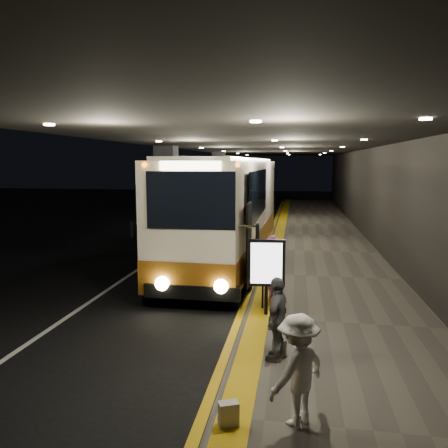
% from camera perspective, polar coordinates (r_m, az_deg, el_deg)
% --- Properties ---
extents(ground, '(90.00, 90.00, 0.00)m').
position_cam_1_polar(ground, '(13.96, -6.15, -7.56)').
color(ground, black).
extents(lane_line_white, '(0.12, 50.00, 0.01)m').
position_cam_1_polar(lane_line_white, '(19.12, -7.34, -3.30)').
color(lane_line_white, silver).
rests_on(lane_line_white, ground).
extents(kerb_stripe_yellow, '(0.18, 50.00, 0.01)m').
position_cam_1_polar(kerb_stripe_yellow, '(18.38, 5.17, -3.73)').
color(kerb_stripe_yellow, gold).
rests_on(kerb_stripe_yellow, ground).
extents(sidewalk, '(4.50, 50.00, 0.15)m').
position_cam_1_polar(sidewalk, '(18.35, 12.69, -3.69)').
color(sidewalk, '#514C44').
rests_on(sidewalk, ground).
extents(tactile_strip, '(0.50, 50.00, 0.01)m').
position_cam_1_polar(tactile_strip, '(18.32, 6.74, -3.31)').
color(tactile_strip, gold).
rests_on(tactile_strip, sidewalk).
extents(terminal_wall, '(0.10, 50.00, 6.00)m').
position_cam_1_polar(terminal_wall, '(18.27, 20.06, 5.22)').
color(terminal_wall, black).
rests_on(terminal_wall, ground).
extents(support_columns, '(0.80, 24.80, 4.40)m').
position_cam_1_polar(support_columns, '(17.78, -7.47, 2.99)').
color(support_columns, black).
rests_on(support_columns, ground).
extents(canopy, '(9.00, 50.00, 0.40)m').
position_cam_1_polar(canopy, '(18.00, 5.85, 10.73)').
color(canopy, black).
rests_on(canopy, support_columns).
extents(coach_main, '(2.81, 12.22, 3.79)m').
position_cam_1_polar(coach_main, '(16.48, 0.60, 1.33)').
color(coach_main, beige).
rests_on(coach_main, ground).
extents(coach_second, '(2.70, 11.14, 3.48)m').
position_cam_1_polar(coach_second, '(31.22, 4.20, 4.21)').
color(coach_second, beige).
rests_on(coach_second, ground).
extents(passenger_boarding, '(0.57, 0.72, 1.72)m').
position_cam_1_polar(passenger_boarding, '(11.60, 6.42, -5.65)').
color(passenger_boarding, '#D764A8').
rests_on(passenger_boarding, sidewalk).
extents(passenger_waiting_white, '(1.01, 1.08, 1.57)m').
position_cam_1_polar(passenger_waiting_white, '(6.38, 9.62, -18.25)').
color(passenger_waiting_white, silver).
rests_on(passenger_waiting_white, sidewalk).
extents(passenger_waiting_grey, '(0.68, 1.00, 1.56)m').
position_cam_1_polar(passenger_waiting_grey, '(8.18, 6.98, -12.15)').
color(passenger_waiting_grey, '#4F4D53').
rests_on(passenger_waiting_grey, sidewalk).
extents(bag_polka, '(0.27, 0.18, 0.30)m').
position_cam_1_polar(bag_polka, '(8.60, 7.23, -15.63)').
color(bag_polka, black).
rests_on(bag_polka, sidewalk).
extents(bag_plain, '(0.31, 0.25, 0.34)m').
position_cam_1_polar(bag_plain, '(6.54, 0.59, -23.56)').
color(bag_plain, beige).
rests_on(bag_plain, sidewalk).
extents(info_sign, '(0.87, 0.19, 1.82)m').
position_cam_1_polar(info_sign, '(10.30, 5.57, -5.27)').
color(info_sign, black).
rests_on(info_sign, sidewalk).
extents(stanchion_post, '(0.05, 0.05, 1.19)m').
position_cam_1_polar(stanchion_post, '(10.90, 5.08, -7.96)').
color(stanchion_post, black).
rests_on(stanchion_post, sidewalk).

